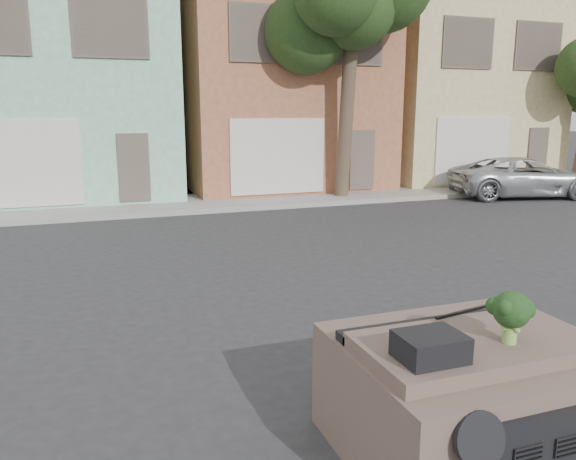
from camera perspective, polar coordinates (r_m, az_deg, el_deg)
ground_plane at (r=7.80m, az=3.43°, el=-9.96°), size 120.00×120.00×0.00m
sidewalk at (r=17.60m, az=-10.18°, el=2.64°), size 40.00×3.00×0.15m
townhouse_mint at (r=21.15m, az=-22.17°, el=13.59°), size 7.20×8.20×7.55m
townhouse_tan at (r=22.23m, az=-1.87°, el=14.34°), size 7.20×8.20×7.55m
townhouse_beige at (r=25.57m, az=14.82°, el=13.67°), size 7.20×8.20×7.55m
silver_pickup at (r=20.82m, az=22.68°, el=3.13°), size 5.24×3.35×1.35m
tree_near at (r=18.26m, az=6.00°, el=16.25°), size 4.40×4.00×8.50m
car_dashboard at (r=5.20m, az=17.15°, el=-15.57°), size 2.00×1.80×1.12m
instrument_hump at (r=4.35m, az=14.26°, el=-11.42°), size 0.48×0.38×0.20m
wiper_arm at (r=5.41m, az=17.50°, el=-7.89°), size 0.69×0.15×0.02m
broccoli at (r=4.79m, az=21.73°, el=-8.19°), size 0.50×0.50×0.44m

